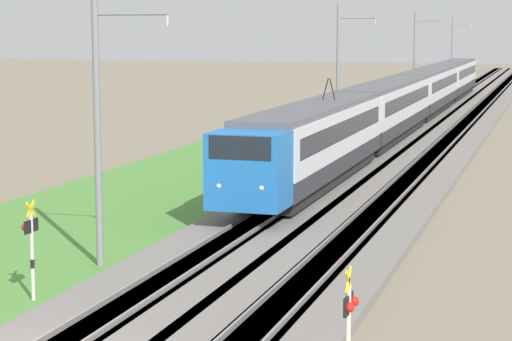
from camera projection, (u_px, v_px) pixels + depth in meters
ballast_main at (395, 136)px, 70.02m from camera, size 240.00×4.40×0.30m
ballast_adjacent at (453, 137)px, 68.86m from camera, size 240.00×4.40×0.30m
track_main at (395, 135)px, 70.01m from camera, size 240.00×1.57×0.45m
track_adjacent at (453, 137)px, 68.86m from camera, size 240.00×1.57×0.45m
grass_verge at (302, 134)px, 71.97m from camera, size 240.00×10.53×0.12m
passenger_train at (411, 96)px, 76.79m from camera, size 85.68×2.97×5.19m
crossing_signal_far at (349, 329)px, 19.27m from camera, size 0.70×0.23×3.11m
crossing_signal_aux at (31, 242)px, 27.64m from camera, size 0.70×0.23×2.95m
catenary_mast_near at (99, 125)px, 31.29m from camera, size 0.22×2.56×8.98m
catenary_mast_mid at (339, 73)px, 64.88m from camera, size 0.22×2.56×9.18m
catenary_mast_far at (415, 57)px, 98.48m from camera, size 0.22×2.56×9.22m
catenary_mast_distant at (452, 50)px, 132.10m from camera, size 0.22×2.56×9.06m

